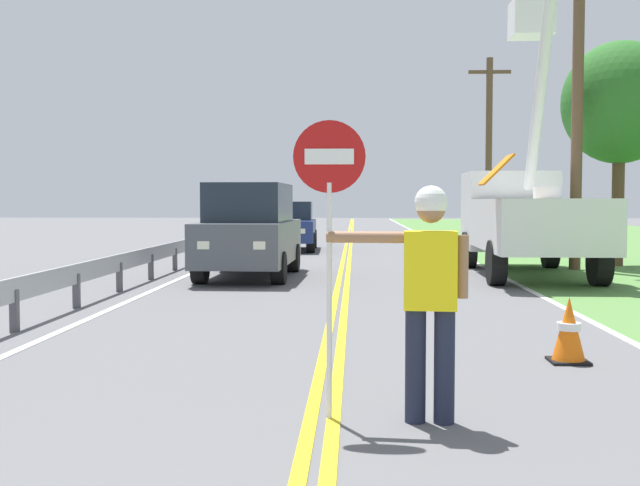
{
  "coord_description": "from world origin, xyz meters",
  "views": [
    {
      "loc": [
        0.25,
        -1.24,
        1.71
      ],
      "look_at": [
        -0.17,
        8.24,
        1.2
      ],
      "focal_mm": 43.96,
      "sensor_mm": 36.0,
      "label": 1
    }
  ],
  "objects_px": {
    "utility_pole_mid": "(489,146)",
    "roadside_tree_verge": "(620,104)",
    "utility_bucket_truck": "(524,213)",
    "oncoming_suv_nearest": "(250,230)",
    "flagger_worker": "(429,288)",
    "oncoming_sedan_second": "(288,226)",
    "traffic_cone_lead": "(569,331)",
    "utility_pole_near": "(577,101)",
    "stop_sign_paddle": "(329,201)"
  },
  "relations": [
    {
      "from": "oncoming_sedan_second",
      "to": "traffic_cone_lead",
      "type": "distance_m",
      "value": 19.44
    },
    {
      "from": "utility_pole_near",
      "to": "roadside_tree_verge",
      "type": "xyz_separation_m",
      "value": [
        1.44,
        1.24,
        0.08
      ]
    },
    {
      "from": "utility_pole_mid",
      "to": "traffic_cone_lead",
      "type": "xyz_separation_m",
      "value": [
        -3.47,
        -25.74,
        -3.76
      ]
    },
    {
      "from": "flagger_worker",
      "to": "traffic_cone_lead",
      "type": "bearing_deg",
      "value": 54.02
    },
    {
      "from": "roadside_tree_verge",
      "to": "flagger_worker",
      "type": "bearing_deg",
      "value": -112.97
    },
    {
      "from": "oncoming_sedan_second",
      "to": "utility_pole_mid",
      "type": "height_order",
      "value": "utility_pole_mid"
    },
    {
      "from": "utility_pole_mid",
      "to": "flagger_worker",
      "type": "bearing_deg",
      "value": -100.43
    },
    {
      "from": "stop_sign_paddle",
      "to": "oncoming_sedan_second",
      "type": "relative_size",
      "value": 0.56
    },
    {
      "from": "oncoming_sedan_second",
      "to": "traffic_cone_lead",
      "type": "xyz_separation_m",
      "value": [
        4.59,
        -18.88,
        -0.5
      ]
    },
    {
      "from": "utility_bucket_truck",
      "to": "traffic_cone_lead",
      "type": "relative_size",
      "value": 9.78
    },
    {
      "from": "oncoming_suv_nearest",
      "to": "roadside_tree_verge",
      "type": "distance_m",
      "value": 10.47
    },
    {
      "from": "utility_bucket_truck",
      "to": "utility_pole_mid",
      "type": "height_order",
      "value": "utility_pole_mid"
    },
    {
      "from": "stop_sign_paddle",
      "to": "traffic_cone_lead",
      "type": "relative_size",
      "value": 3.33
    },
    {
      "from": "utility_pole_near",
      "to": "stop_sign_paddle",
      "type": "bearing_deg",
      "value": -112.53
    },
    {
      "from": "utility_pole_near",
      "to": "utility_bucket_truck",
      "type": "bearing_deg",
      "value": -140.2
    },
    {
      "from": "flagger_worker",
      "to": "utility_pole_near",
      "type": "relative_size",
      "value": 0.23
    },
    {
      "from": "flagger_worker",
      "to": "traffic_cone_lead",
      "type": "height_order",
      "value": "flagger_worker"
    },
    {
      "from": "flagger_worker",
      "to": "stop_sign_paddle",
      "type": "relative_size",
      "value": 0.78
    },
    {
      "from": "oncoming_suv_nearest",
      "to": "oncoming_sedan_second",
      "type": "bearing_deg",
      "value": 89.87
    },
    {
      "from": "utility_pole_near",
      "to": "traffic_cone_lead",
      "type": "xyz_separation_m",
      "value": [
        -3.23,
        -11.45,
        -3.85
      ]
    },
    {
      "from": "flagger_worker",
      "to": "oncoming_suv_nearest",
      "type": "distance_m",
      "value": 11.8
    },
    {
      "from": "utility_pole_near",
      "to": "roadside_tree_verge",
      "type": "bearing_deg",
      "value": 40.74
    },
    {
      "from": "utility_pole_mid",
      "to": "roadside_tree_verge",
      "type": "distance_m",
      "value": 13.1
    },
    {
      "from": "oncoming_suv_nearest",
      "to": "utility_pole_mid",
      "type": "distance_m",
      "value": 18.76
    },
    {
      "from": "utility_pole_near",
      "to": "oncoming_suv_nearest",
      "type": "bearing_deg",
      "value": -163.26
    },
    {
      "from": "traffic_cone_lead",
      "to": "utility_pole_near",
      "type": "bearing_deg",
      "value": 74.25
    },
    {
      "from": "stop_sign_paddle",
      "to": "roadside_tree_verge",
      "type": "distance_m",
      "value": 16.78
    },
    {
      "from": "utility_pole_near",
      "to": "utility_pole_mid",
      "type": "distance_m",
      "value": 14.29
    },
    {
      "from": "utility_pole_near",
      "to": "traffic_cone_lead",
      "type": "height_order",
      "value": "utility_pole_near"
    },
    {
      "from": "oncoming_sedan_second",
      "to": "traffic_cone_lead",
      "type": "relative_size",
      "value": 5.93
    },
    {
      "from": "utility_bucket_truck",
      "to": "roadside_tree_verge",
      "type": "relative_size",
      "value": 1.16
    },
    {
      "from": "flagger_worker",
      "to": "utility_pole_mid",
      "type": "xyz_separation_m",
      "value": [
        5.17,
        28.08,
        3.05
      ]
    },
    {
      "from": "flagger_worker",
      "to": "utility_pole_mid",
      "type": "relative_size",
      "value": 0.23
    },
    {
      "from": "oncoming_sedan_second",
      "to": "utility_pole_near",
      "type": "bearing_deg",
      "value": -43.53
    },
    {
      "from": "traffic_cone_lead",
      "to": "stop_sign_paddle",
      "type": "bearing_deg",
      "value": -137.34
    },
    {
      "from": "oncoming_suv_nearest",
      "to": "traffic_cone_lead",
      "type": "relative_size",
      "value": 6.64
    },
    {
      "from": "utility_bucket_truck",
      "to": "oncoming_suv_nearest",
      "type": "distance_m",
      "value": 6.39
    },
    {
      "from": "utility_pole_mid",
      "to": "traffic_cone_lead",
      "type": "height_order",
      "value": "utility_pole_mid"
    },
    {
      "from": "utility_bucket_truck",
      "to": "oncoming_suv_nearest",
      "type": "relative_size",
      "value": 1.47
    },
    {
      "from": "flagger_worker",
      "to": "utility_pole_near",
      "type": "distance_m",
      "value": 14.98
    },
    {
      "from": "flagger_worker",
      "to": "utility_pole_near",
      "type": "xyz_separation_m",
      "value": [
        4.93,
        13.79,
        3.14
      ]
    },
    {
      "from": "oncoming_sedan_second",
      "to": "roadside_tree_verge",
      "type": "height_order",
      "value": "roadside_tree_verge"
    },
    {
      "from": "flagger_worker",
      "to": "roadside_tree_verge",
      "type": "distance_m",
      "value": 16.64
    },
    {
      "from": "flagger_worker",
      "to": "utility_pole_mid",
      "type": "distance_m",
      "value": 28.71
    },
    {
      "from": "roadside_tree_verge",
      "to": "oncoming_sedan_second",
      "type": "bearing_deg",
      "value": 146.27
    },
    {
      "from": "oncoming_sedan_second",
      "to": "utility_pole_mid",
      "type": "relative_size",
      "value": 0.53
    },
    {
      "from": "utility_pole_near",
      "to": "roadside_tree_verge",
      "type": "distance_m",
      "value": 1.91
    },
    {
      "from": "flagger_worker",
      "to": "roadside_tree_verge",
      "type": "bearing_deg",
      "value": 67.03
    },
    {
      "from": "flagger_worker",
      "to": "utility_pole_near",
      "type": "bearing_deg",
      "value": 70.34
    },
    {
      "from": "utility_pole_near",
      "to": "utility_pole_mid",
      "type": "relative_size",
      "value": 1.02
    }
  ]
}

